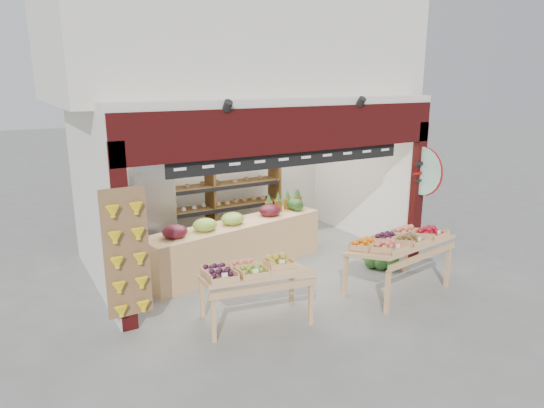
{
  "coord_description": "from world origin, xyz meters",
  "views": [
    {
      "loc": [
        -4.12,
        -7.39,
        3.42
      ],
      "look_at": [
        0.07,
        -0.2,
        1.25
      ],
      "focal_mm": 32.0,
      "sensor_mm": 36.0,
      "label": 1
    }
  ],
  "objects": [
    {
      "name": "cardboard_stack",
      "position": [
        -1.55,
        0.96,
        0.23
      ],
      "size": [
        1.01,
        0.79,
        0.64
      ],
      "color": "beige",
      "rests_on": "ground"
    },
    {
      "name": "back_shelving",
      "position": [
        -0.33,
        1.64,
        1.18
      ],
      "size": [
        3.12,
        0.51,
        1.92
      ],
      "color": "brown",
      "rests_on": "ground"
    },
    {
      "name": "gift_sign",
      "position": [
        2.75,
        -1.15,
        1.75
      ],
      "size": [
        0.04,
        0.93,
        0.92
      ],
      "color": "silver",
      "rests_on": "ground"
    },
    {
      "name": "watermelon_pile",
      "position": [
        1.91,
        -1.09,
        0.17
      ],
      "size": [
        0.65,
        0.65,
        0.51
      ],
      "color": "#1B4416",
      "rests_on": "ground"
    },
    {
      "name": "refrigerator",
      "position": [
        -1.55,
        1.6,
        0.95
      ],
      "size": [
        0.81,
        0.81,
        1.91
      ],
      "primitive_type": "cube",
      "rotation": [
        0.0,
        0.0,
        -0.1
      ],
      "color": "#AEAFB5",
      "rests_on": "ground"
    },
    {
      "name": "mid_counter",
      "position": [
        -0.45,
        0.19,
        0.48
      ],
      "size": [
        3.56,
        1.28,
        1.09
      ],
      "color": "tan",
      "rests_on": "ground"
    },
    {
      "name": "ground",
      "position": [
        0.0,
        0.0,
        0.0
      ],
      "size": [
        60.0,
        60.0,
        0.0
      ],
      "primitive_type": "plane",
      "color": "slate",
      "rests_on": "ground"
    },
    {
      "name": "shop_structure",
      "position": [
        0.0,
        1.61,
        3.92
      ],
      "size": [
        6.36,
        5.12,
        5.4
      ],
      "color": "silver",
      "rests_on": "ground"
    },
    {
      "name": "display_table_left",
      "position": [
        -1.2,
        -1.7,
        0.76
      ],
      "size": [
        1.66,
        1.12,
        0.98
      ],
      "color": "tan",
      "rests_on": "ground"
    },
    {
      "name": "banana_board",
      "position": [
        -2.73,
        -1.17,
        1.12
      ],
      "size": [
        0.6,
        0.15,
        1.8
      ],
      "color": "brown",
      "rests_on": "ground"
    },
    {
      "name": "display_table_right",
      "position": [
        1.4,
        -2.02,
        0.85
      ],
      "size": [
        1.83,
        1.19,
        1.08
      ],
      "color": "tan",
      "rests_on": "ground"
    }
  ]
}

